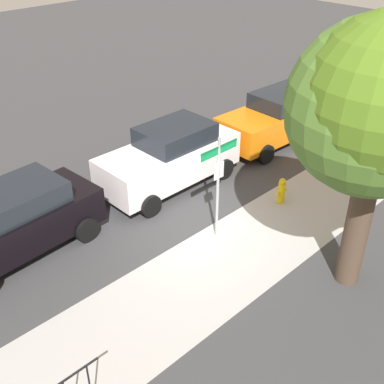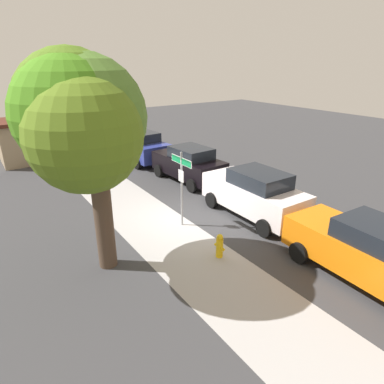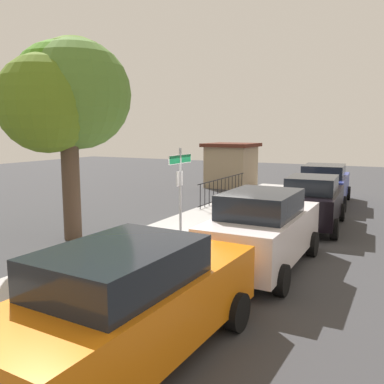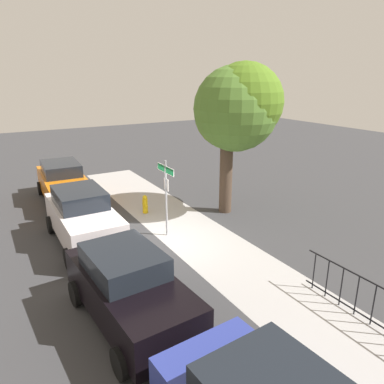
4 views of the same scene
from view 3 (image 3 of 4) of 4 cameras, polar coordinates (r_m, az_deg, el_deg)
The scene contains 11 objects.
ground_plane at distance 12.17m, azimuth 0.91°, elevation -7.05°, with size 60.00×60.00×0.00m, color #38383A.
sidewalk_strip at distance 14.47m, azimuth -0.14°, elevation -4.52°, with size 24.00×2.60×0.00m, color #A6A3A1.
street_sign at distance 11.67m, azimuth -1.62°, elevation 1.83°, with size 1.25×0.07×2.78m.
shade_tree at distance 13.18m, azimuth -16.88°, elevation 12.76°, with size 3.97×3.47×6.05m.
car_orange at distance 5.98m, azimuth -8.24°, elevation -14.88°, with size 4.71×2.11×1.77m.
car_white at distance 9.96m, azimuth 9.76°, elevation -5.10°, with size 4.36×1.94×1.87m.
car_black at distance 14.50m, azimuth 16.23°, elevation -1.25°, with size 4.23×2.15×1.76m.
car_blue at distance 19.25m, azimuth 17.69°, elevation 1.06°, with size 4.78×2.37×1.77m.
iron_fence at distance 19.36m, azimuth 4.32°, elevation 0.45°, with size 5.26×0.04×1.07m.
utility_shed at distance 24.10m, azimuth 5.43°, elevation 3.78°, with size 2.82×2.75×2.52m.
fire_hydrant at distance 10.06m, azimuth -9.51°, elevation -8.24°, with size 0.42×0.22×0.78m.
Camera 3 is at (-10.48, -5.26, 3.26)m, focal length 38.76 mm.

